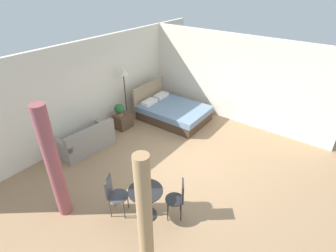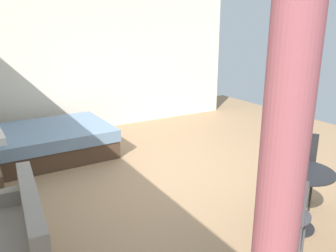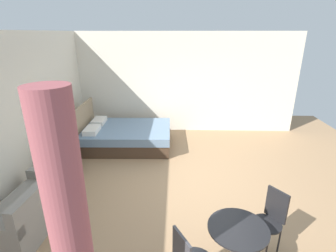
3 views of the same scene
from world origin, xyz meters
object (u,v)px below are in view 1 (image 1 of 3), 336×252
(couch, at_px, (87,141))
(floor_lamp, at_px, (124,77))
(nightstand, at_px, (123,121))
(balcony_table, at_px, (146,198))
(cafe_chair_near_couch, at_px, (179,196))
(potted_plant, at_px, (119,109))
(cafe_chair_near_window, at_px, (114,193))
(bed, at_px, (172,112))

(couch, xyz_separation_m, floor_lamp, (1.93, 0.29, 1.32))
(nightstand, bearing_deg, floor_lamp, 28.42)
(balcony_table, relative_size, cafe_chair_near_couch, 0.77)
(potted_plant, bearing_deg, floor_lamp, 22.65)
(nightstand, distance_m, balcony_table, 3.83)
(nightstand, height_order, balcony_table, balcony_table)
(nightstand, height_order, cafe_chair_near_couch, cafe_chair_near_couch)
(couch, distance_m, potted_plant, 1.48)
(couch, relative_size, floor_lamp, 0.84)
(balcony_table, distance_m, cafe_chair_near_window, 0.68)
(potted_plant, bearing_deg, cafe_chair_near_window, -135.98)
(bed, bearing_deg, balcony_table, -151.00)
(bed, relative_size, cafe_chair_near_window, 2.47)
(couch, height_order, floor_lamp, floor_lamp)
(cafe_chair_near_couch, bearing_deg, nightstand, 61.86)
(couch, xyz_separation_m, nightstand, (1.52, 0.06, -0.03))
(nightstand, bearing_deg, cafe_chair_near_couch, -118.14)
(cafe_chair_near_window, bearing_deg, bed, 20.07)
(floor_lamp, bearing_deg, cafe_chair_near_couch, -121.49)
(floor_lamp, bearing_deg, potted_plant, -157.35)
(nightstand, relative_size, cafe_chair_near_couch, 0.56)
(bed, height_order, cafe_chair_near_window, bed)
(potted_plant, xyz_separation_m, floor_lamp, (0.52, 0.22, 0.88))
(balcony_table, bearing_deg, cafe_chair_near_window, 119.59)
(potted_plant, distance_m, cafe_chair_near_couch, 4.03)
(bed, relative_size, cafe_chair_near_couch, 2.49)
(potted_plant, distance_m, cafe_chair_near_window, 3.55)
(floor_lamp, bearing_deg, cafe_chair_near_window, -138.86)
(bed, xyz_separation_m, nightstand, (-1.46, 0.95, -0.04))
(nightstand, bearing_deg, couch, -177.75)
(potted_plant, height_order, balcony_table, potted_plant)
(couch, relative_size, potted_plant, 3.86)
(nightstand, bearing_deg, bed, -33.13)
(floor_lamp, bearing_deg, bed, -48.51)
(cafe_chair_near_couch, bearing_deg, balcony_table, 126.07)
(cafe_chair_near_window, distance_m, cafe_chair_near_couch, 1.35)
(cafe_chair_near_couch, bearing_deg, cafe_chair_near_window, 122.82)
(floor_lamp, bearing_deg, balcony_table, -129.88)
(cafe_chair_near_window, relative_size, cafe_chair_near_couch, 1.01)
(potted_plant, xyz_separation_m, cafe_chair_near_couch, (-1.82, -3.60, -0.15))
(couch, xyz_separation_m, balcony_table, (-0.80, -2.98, 0.22))
(cafe_chair_near_couch, bearing_deg, couch, 83.52)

